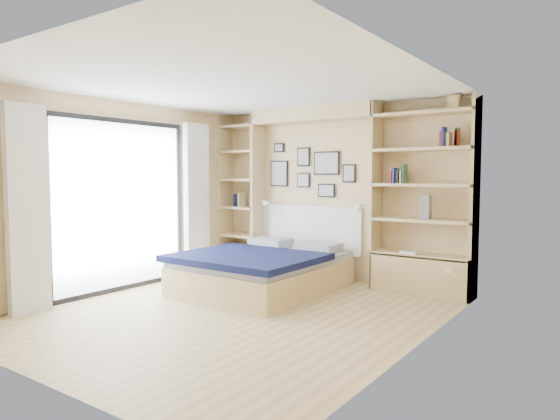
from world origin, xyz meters
The scene contains 8 objects.
ground centered at (0.00, 0.00, 0.00)m, with size 4.50×4.50×0.00m, color #D1B57E.
room_shell centered at (-0.39, 1.52, 1.08)m, with size 4.50×4.50×4.50m.
bed centered at (-0.45, 1.10, 0.28)m, with size 1.75×2.23×1.07m.
photo_gallery centered at (-0.45, 2.22, 1.60)m, with size 1.48×0.02×0.82m.
reading_lamps centered at (-0.30, 2.00, 1.10)m, with size 1.92×0.12×0.15m.
shelf_decor centered at (1.10, 2.07, 1.69)m, with size 3.57×0.23×2.03m.
deck centered at (-3.60, 0.00, 0.00)m, with size 3.20×4.00×0.05m, color #776658.
deck_chair centered at (-3.72, 0.64, 0.32)m, with size 0.64×0.78×0.68m.
Camera 1 is at (3.50, -4.15, 1.52)m, focal length 32.00 mm.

